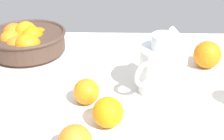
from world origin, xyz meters
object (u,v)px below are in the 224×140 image
(loose_orange_3, at_px, (207,55))
(fruit_bowl, at_px, (26,41))
(loose_orange_2, at_px, (87,92))
(juice_pitcher, at_px, (162,71))
(loose_orange_1, at_px, (108,112))

(loose_orange_3, bearing_deg, fruit_bowl, 171.84)
(loose_orange_3, bearing_deg, loose_orange_2, -149.56)
(fruit_bowl, relative_size, juice_pitcher, 1.53)
(fruit_bowl, relative_size, loose_orange_1, 3.60)
(fruit_bowl, relative_size, loose_orange_2, 3.86)
(loose_orange_1, bearing_deg, loose_orange_3, 45.34)
(loose_orange_3, bearing_deg, juice_pitcher, -138.23)
(loose_orange_2, height_order, loose_orange_3, loose_orange_3)
(juice_pitcher, height_order, loose_orange_1, juice_pitcher)
(fruit_bowl, bearing_deg, loose_orange_2, -51.79)
(fruit_bowl, bearing_deg, juice_pitcher, -27.64)
(fruit_bowl, distance_m, loose_orange_1, 0.49)
(loose_orange_1, xyz_separation_m, loose_orange_3, (0.30, 0.31, 0.01))
(fruit_bowl, height_order, juice_pitcher, juice_pitcher)
(loose_orange_1, height_order, loose_orange_2, loose_orange_1)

